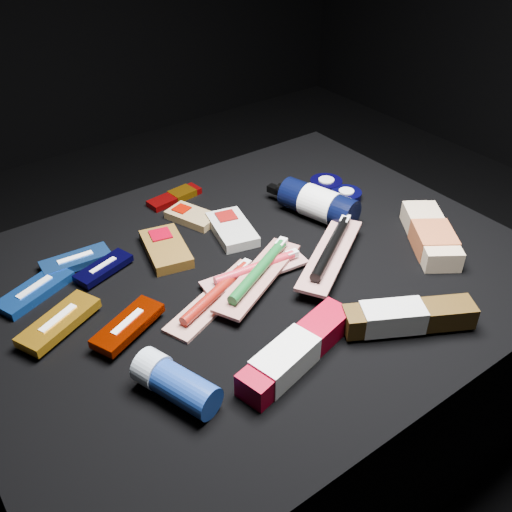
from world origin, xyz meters
TOP-DOWN VIEW (x-y plane):
  - ground at (0.00, 0.00)m, footprint 3.00×3.00m
  - cloth_table at (0.00, 0.00)m, footprint 0.98×0.78m
  - luna_bar_0 at (-0.33, 0.16)m, footprint 0.14×0.09m
  - luna_bar_1 at (-0.25, 0.20)m, footprint 0.12×0.05m
  - luna_bar_2 at (-0.22, 0.15)m, footprint 0.11×0.07m
  - luna_bar_3 at (-0.33, 0.05)m, footprint 0.14×0.10m
  - luna_bar_4 at (-0.25, -0.02)m, footprint 0.13×0.09m
  - clif_bar_0 at (-0.10, 0.14)m, footprint 0.10×0.14m
  - clif_bar_1 at (0.04, 0.12)m, footprint 0.10×0.14m
  - clif_bar_2 at (-0.00, 0.21)m, footprint 0.09×0.11m
  - power_bar at (0.02, 0.30)m, footprint 0.12×0.05m
  - lotion_bottle at (0.21, 0.07)m, footprint 0.10×0.21m
  - cream_tin_upper at (0.31, 0.15)m, footprint 0.07×0.07m
  - cream_tin_lower at (0.31, 0.09)m, footprint 0.07×0.07m
  - bodywash_bottle at (0.32, -0.13)m, footprint 0.16×0.19m
  - deodorant_stick at (-0.25, -0.17)m, footprint 0.09×0.13m
  - toothbrush_pack_0 at (-0.09, -0.03)m, footprint 0.22×0.13m
  - toothbrush_pack_1 at (-0.00, -0.02)m, footprint 0.20×0.07m
  - toothbrush_pack_2 at (-0.01, -0.04)m, footprint 0.23×0.15m
  - toothbrush_pack_3 at (0.12, -0.07)m, footprint 0.23×0.17m
  - toothpaste_carton_red at (-0.08, -0.22)m, footprint 0.22×0.09m
  - toothpaste_carton_green at (0.10, -0.26)m, footprint 0.20×0.14m

SIDE VIEW (x-z plane):
  - ground at x=0.00m, z-range 0.00..0.00m
  - cloth_table at x=0.00m, z-range 0.00..0.40m
  - power_bar at x=0.02m, z-range 0.40..0.41m
  - luna_bar_0 at x=-0.33m, z-range 0.40..0.42m
  - clif_bar_2 at x=0.00m, z-range 0.40..0.42m
  - toothbrush_pack_0 at x=-0.09m, z-range 0.40..0.42m
  - cream_tin_lower at x=0.31m, z-range 0.40..0.42m
  - luna_bar_1 at x=-0.25m, z-range 0.40..0.42m
  - cream_tin_upper at x=0.31m, z-range 0.40..0.42m
  - clif_bar_1 at x=0.04m, z-range 0.40..0.42m
  - clif_bar_0 at x=-0.10m, z-range 0.40..0.42m
  - luna_bar_2 at x=-0.22m, z-range 0.40..0.42m
  - toothbrush_pack_1 at x=0.00m, z-range 0.40..0.43m
  - luna_bar_3 at x=-0.33m, z-range 0.41..0.42m
  - luna_bar_4 at x=-0.25m, z-range 0.41..0.43m
  - bodywash_bottle at x=0.32m, z-range 0.40..0.44m
  - toothpaste_carton_red at x=-0.08m, z-range 0.40..0.44m
  - toothbrush_pack_2 at x=-0.01m, z-range 0.41..0.44m
  - deodorant_stick at x=-0.25m, z-range 0.40..0.45m
  - toothpaste_carton_green at x=0.10m, z-range 0.40..0.44m
  - toothbrush_pack_3 at x=0.12m, z-range 0.42..0.44m
  - lotion_bottle at x=0.21m, z-range 0.40..0.46m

